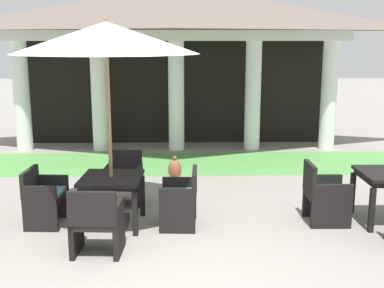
{
  "coord_description": "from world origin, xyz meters",
  "views": [
    {
      "loc": [
        0.12,
        -4.42,
        2.62
      ],
      "look_at": [
        0.28,
        2.94,
        1.04
      ],
      "focal_mm": 45.18,
      "sensor_mm": 36.0,
      "label": 1
    }
  ],
  "objects_px": {
    "patio_chair_near_foreground_north": "(124,179)",
    "terracotta_urn": "(175,169)",
    "patio_chair_near_foreground_east": "(181,199)",
    "patio_chair_near_foreground_west": "(44,197)",
    "patio_umbrella_near_foreground": "(106,39)",
    "patio_chair_mid_left_west": "(324,196)",
    "patio_table_near_foreground": "(111,184)",
    "patio_chair_near_foreground_south": "(96,223)"
  },
  "relations": [
    {
      "from": "patio_chair_near_foreground_north",
      "to": "terracotta_urn",
      "type": "relative_size",
      "value": 1.82
    },
    {
      "from": "patio_chair_near_foreground_east",
      "to": "patio_chair_near_foreground_north",
      "type": "xyz_separation_m",
      "value": [
        -0.94,
        1.04,
        -0.01
      ]
    },
    {
      "from": "patio_chair_near_foreground_west",
      "to": "patio_chair_near_foreground_east",
      "type": "xyz_separation_m",
      "value": [
        1.98,
        -0.11,
        -0.01
      ]
    },
    {
      "from": "patio_umbrella_near_foreground",
      "to": "patio_chair_mid_left_west",
      "type": "bearing_deg",
      "value": 0.71
    },
    {
      "from": "patio_table_near_foreground",
      "to": "patio_chair_near_foreground_north",
      "type": "bearing_deg",
      "value": 86.92
    },
    {
      "from": "patio_umbrella_near_foreground",
      "to": "patio_chair_near_foreground_east",
      "type": "height_order",
      "value": "patio_umbrella_near_foreground"
    },
    {
      "from": "patio_table_near_foreground",
      "to": "patio_chair_near_foreground_east",
      "type": "height_order",
      "value": "patio_chair_near_foreground_east"
    },
    {
      "from": "patio_chair_near_foreground_north",
      "to": "patio_chair_mid_left_west",
      "type": "relative_size",
      "value": 0.94
    },
    {
      "from": "patio_table_near_foreground",
      "to": "patio_chair_near_foreground_north",
      "type": "height_order",
      "value": "patio_chair_near_foreground_north"
    },
    {
      "from": "patio_chair_near_foreground_north",
      "to": "terracotta_urn",
      "type": "distance_m",
      "value": 1.59
    },
    {
      "from": "patio_table_near_foreground",
      "to": "patio_chair_near_foreground_east",
      "type": "bearing_deg",
      "value": -3.08
    },
    {
      "from": "patio_table_near_foreground",
      "to": "patio_umbrella_near_foreground",
      "type": "xyz_separation_m",
      "value": [
        0.0,
        0.0,
        2.02
      ]
    },
    {
      "from": "patio_chair_mid_left_west",
      "to": "patio_chair_near_foreground_south",
      "type": "bearing_deg",
      "value": -71.54
    },
    {
      "from": "patio_chair_near_foreground_north",
      "to": "patio_table_near_foreground",
      "type": "bearing_deg",
      "value": 90.0
    },
    {
      "from": "terracotta_urn",
      "to": "patio_chair_near_foreground_west",
      "type": "bearing_deg",
      "value": -129.07
    },
    {
      "from": "patio_chair_near_foreground_west",
      "to": "patio_chair_near_foreground_south",
      "type": "xyz_separation_m",
      "value": [
        0.93,
        -1.04,
        0.01
      ]
    },
    {
      "from": "patio_chair_near_foreground_south",
      "to": "patio_chair_near_foreground_west",
      "type": "bearing_deg",
      "value": 134.88
    },
    {
      "from": "patio_umbrella_near_foreground",
      "to": "patio_chair_mid_left_west",
      "type": "distance_m",
      "value": 3.81
    },
    {
      "from": "patio_chair_near_foreground_west",
      "to": "terracotta_urn",
      "type": "height_order",
      "value": "patio_chair_near_foreground_west"
    },
    {
      "from": "patio_chair_near_foreground_south",
      "to": "patio_chair_near_foreground_north",
      "type": "xyz_separation_m",
      "value": [
        0.11,
        1.98,
        -0.02
      ]
    },
    {
      "from": "patio_umbrella_near_foreground",
      "to": "terracotta_urn",
      "type": "xyz_separation_m",
      "value": [
        0.87,
        2.34,
        -2.44
      ]
    },
    {
      "from": "patio_umbrella_near_foreground",
      "to": "terracotta_urn",
      "type": "height_order",
      "value": "patio_umbrella_near_foreground"
    },
    {
      "from": "patio_chair_near_foreground_south",
      "to": "patio_chair_near_foreground_east",
      "type": "relative_size",
      "value": 1.05
    },
    {
      "from": "patio_umbrella_near_foreground",
      "to": "patio_chair_near_foreground_west",
      "type": "bearing_deg",
      "value": 176.92
    },
    {
      "from": "patio_chair_near_foreground_east",
      "to": "patio_chair_mid_left_west",
      "type": "relative_size",
      "value": 0.93
    },
    {
      "from": "patio_chair_near_foreground_west",
      "to": "patio_chair_mid_left_west",
      "type": "relative_size",
      "value": 0.92
    },
    {
      "from": "patio_umbrella_near_foreground",
      "to": "patio_chair_near_foreground_south",
      "type": "height_order",
      "value": "patio_umbrella_near_foreground"
    },
    {
      "from": "patio_chair_near_foreground_north",
      "to": "patio_chair_mid_left_west",
      "type": "height_order",
      "value": "patio_chair_mid_left_west"
    },
    {
      "from": "patio_umbrella_near_foreground",
      "to": "terracotta_urn",
      "type": "bearing_deg",
      "value": 69.6
    },
    {
      "from": "patio_umbrella_near_foreground",
      "to": "terracotta_urn",
      "type": "relative_size",
      "value": 6.37
    },
    {
      "from": "patio_chair_near_foreground_north",
      "to": "terracotta_urn",
      "type": "xyz_separation_m",
      "value": [
        0.82,
        1.35,
        -0.2
      ]
    },
    {
      "from": "patio_chair_near_foreground_south",
      "to": "terracotta_urn",
      "type": "relative_size",
      "value": 1.91
    },
    {
      "from": "patio_umbrella_near_foreground",
      "to": "patio_chair_mid_left_west",
      "type": "relative_size",
      "value": 3.28
    },
    {
      "from": "patio_table_near_foreground",
      "to": "terracotta_urn",
      "type": "distance_m",
      "value": 2.54
    },
    {
      "from": "patio_table_near_foreground",
      "to": "patio_chair_mid_left_west",
      "type": "distance_m",
      "value": 3.09
    },
    {
      "from": "patio_chair_near_foreground_south",
      "to": "patio_chair_near_foreground_east",
      "type": "xyz_separation_m",
      "value": [
        1.04,
        0.94,
        -0.01
      ]
    },
    {
      "from": "patio_umbrella_near_foreground",
      "to": "patio_chair_mid_left_west",
      "type": "height_order",
      "value": "patio_umbrella_near_foreground"
    },
    {
      "from": "patio_chair_near_foreground_east",
      "to": "terracotta_urn",
      "type": "distance_m",
      "value": 2.41
    },
    {
      "from": "terracotta_urn",
      "to": "patio_chair_near_foreground_south",
      "type": "bearing_deg",
      "value": -105.5
    },
    {
      "from": "patio_chair_near_foreground_east",
      "to": "patio_chair_mid_left_west",
      "type": "xyz_separation_m",
      "value": [
        2.09,
        0.09,
        -0.0
      ]
    },
    {
      "from": "patio_chair_near_foreground_west",
      "to": "patio_chair_near_foreground_east",
      "type": "distance_m",
      "value": 1.98
    },
    {
      "from": "patio_chair_near_foreground_east",
      "to": "terracotta_urn",
      "type": "relative_size",
      "value": 1.81
    }
  ]
}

